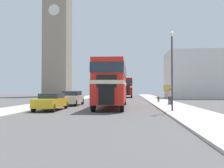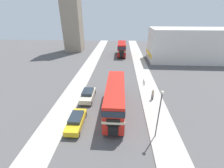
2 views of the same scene
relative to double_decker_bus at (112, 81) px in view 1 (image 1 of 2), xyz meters
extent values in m
plane|color=#565454|center=(-0.85, -2.82, -2.46)|extent=(120.00, 120.00, 0.00)
cube|color=#B7B2A8|center=(5.90, -2.82, -2.40)|extent=(3.50, 120.00, 0.12)
cube|color=#B7B2A8|center=(-7.60, -2.82, -2.40)|extent=(3.50, 120.00, 0.12)
cube|color=red|center=(0.00, 0.02, -1.14)|extent=(2.48, 10.74, 1.57)
cube|color=beige|center=(0.00, 0.02, -0.21)|extent=(2.50, 10.80, 0.29)
cube|color=red|center=(0.00, 0.02, 0.79)|extent=(2.43, 10.53, 1.72)
cube|color=#232D38|center=(0.00, 0.02, 0.87)|extent=(2.50, 10.63, 0.77)
cube|color=black|center=(0.00, -5.45, -1.22)|extent=(1.11, 0.20, 1.26)
cube|color=black|center=(0.00, -5.30, -0.16)|extent=(1.49, 0.12, 0.92)
cylinder|color=black|center=(-1.10, -4.46, -1.90)|extent=(0.28, 1.11, 1.11)
cylinder|color=black|center=(1.10, -4.46, -1.90)|extent=(0.28, 1.11, 1.11)
cylinder|color=black|center=(-1.10, 4.39, -1.90)|extent=(0.28, 1.11, 1.11)
cylinder|color=black|center=(1.10, 4.39, -1.90)|extent=(0.28, 1.11, 1.11)
cube|color=#B2140F|center=(0.83, 30.62, -1.16)|extent=(2.50, 9.06, 1.54)
cube|color=beige|center=(0.83, 30.62, -0.25)|extent=(2.53, 9.11, 0.28)
cube|color=#B2140F|center=(0.83, 30.62, 0.73)|extent=(2.45, 8.88, 1.68)
cube|color=#232D38|center=(0.83, 30.62, 0.81)|extent=(2.53, 8.97, 0.76)
cube|color=black|center=(0.83, 25.99, -1.24)|extent=(1.13, 0.20, 1.23)
cube|color=black|center=(0.83, 26.12, -0.20)|extent=(1.50, 0.12, 0.90)
cylinder|color=black|center=(-0.28, 26.98, -1.90)|extent=(0.28, 1.11, 1.11)
cylinder|color=black|center=(1.94, 26.98, -1.90)|extent=(0.28, 1.11, 1.11)
cylinder|color=black|center=(-0.28, 34.15, -1.90)|extent=(0.28, 1.11, 1.11)
cylinder|color=black|center=(1.94, 34.15, -1.90)|extent=(0.28, 1.11, 1.11)
cube|color=gold|center=(-4.71, -3.40, -1.83)|extent=(1.70, 4.57, 0.69)
cube|color=#232D38|center=(-4.71, -3.22, -1.28)|extent=(1.50, 2.38, 0.40)
cylinder|color=black|center=(-5.46, -5.24, -2.14)|extent=(0.20, 0.64, 0.64)
cylinder|color=black|center=(-3.96, -5.24, -2.14)|extent=(0.20, 0.64, 0.64)
cylinder|color=black|center=(-5.46, -1.57, -2.14)|extent=(0.20, 0.64, 0.64)
cylinder|color=black|center=(-3.96, -1.57, -2.14)|extent=(0.20, 0.64, 0.64)
cube|color=beige|center=(-4.54, 2.93, -1.79)|extent=(1.85, 4.44, 0.76)
cube|color=#232D38|center=(-4.54, 3.11, -1.17)|extent=(1.63, 2.31, 0.47)
cylinder|color=black|center=(-5.36, 1.16, -2.14)|extent=(0.20, 0.64, 0.64)
cylinder|color=black|center=(-3.72, 1.16, -2.14)|extent=(0.20, 0.64, 0.64)
cylinder|color=black|center=(-5.36, 4.71, -2.14)|extent=(0.20, 0.64, 0.64)
cylinder|color=black|center=(-3.72, 4.71, -2.14)|extent=(0.20, 0.64, 0.64)
cylinder|color=#282833|center=(5.77, 3.28, -1.92)|extent=(0.16, 0.16, 0.84)
cylinder|color=#282833|center=(5.96, 3.28, -1.92)|extent=(0.16, 0.16, 0.84)
cylinder|color=tan|center=(5.87, 3.28, -1.16)|extent=(0.35, 0.35, 0.67)
sphere|color=#9E7051|center=(5.87, 3.28, -0.71)|extent=(0.23, 0.23, 0.23)
torus|color=black|center=(5.31, 8.62, -1.98)|extent=(0.05, 0.71, 0.71)
torus|color=black|center=(5.31, 9.67, -1.98)|extent=(0.05, 0.71, 0.71)
cylinder|color=maroon|center=(5.31, 9.14, -1.84)|extent=(0.04, 1.06, 0.34)
cylinder|color=maroon|center=(5.31, 9.52, -1.77)|extent=(0.04, 0.04, 0.43)
cylinder|color=#38383D|center=(4.80, -4.68, 0.41)|extent=(0.12, 0.12, 5.50)
sphere|color=#EFEACC|center=(4.80, -4.68, 3.34)|extent=(0.36, 0.36, 0.36)
cube|color=gray|center=(-16.14, 36.35, 9.92)|extent=(5.81, 5.81, 24.76)
cylinder|color=silver|center=(-16.14, 33.39, 17.85)|extent=(2.62, 0.10, 2.62)
cube|color=silver|center=(19.48, 25.69, 2.00)|extent=(21.42, 9.10, 8.92)
cube|color=gold|center=(8.71, 25.69, -0.50)|extent=(0.12, 8.64, 1.07)
camera|label=1|loc=(1.75, -23.31, -0.76)|focal=40.00mm
camera|label=2|loc=(0.62, -17.79, 10.52)|focal=24.00mm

